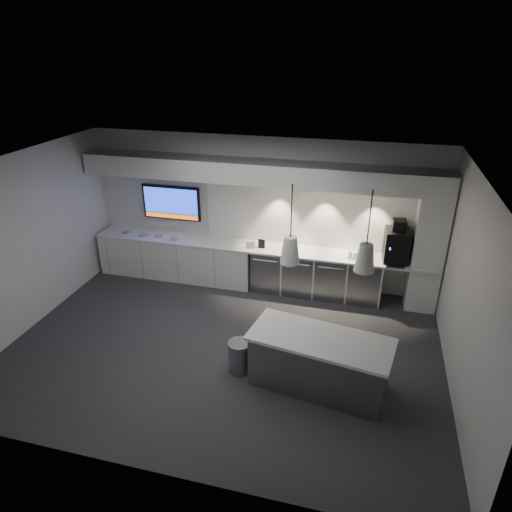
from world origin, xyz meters
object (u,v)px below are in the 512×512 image
(bin, at_px, (240,356))
(coffee_machine, at_px, (397,244))
(wall_tv, at_px, (171,203))
(island, at_px, (319,362))

(bin, relative_size, coffee_machine, 0.63)
(wall_tv, bearing_deg, island, -40.19)
(island, xyz_separation_m, coffee_machine, (1.02, 2.73, 0.80))
(island, height_order, bin, island)
(island, height_order, coffee_machine, coffee_machine)
(wall_tv, bearing_deg, bin, -51.50)
(island, relative_size, bin, 4.24)
(wall_tv, distance_m, coffee_machine, 4.56)
(wall_tv, relative_size, island, 0.59)
(coffee_machine, bearing_deg, bin, -134.19)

